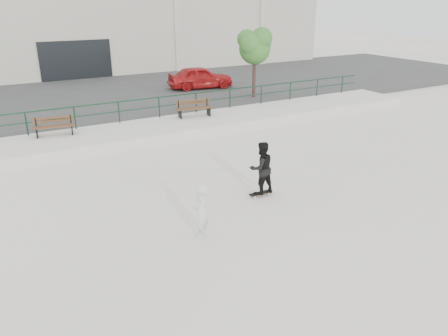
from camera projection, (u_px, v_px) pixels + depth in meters
ground at (271, 223)px, 12.38m from camera, size 120.00×120.00×0.00m
ledge at (150, 132)px, 19.97m from camera, size 30.00×3.00×0.50m
parking_strip at (101, 98)px, 26.84m from camera, size 60.00×14.00×0.50m
railing at (139, 105)px, 20.66m from camera, size 28.00×0.06×1.03m
commercial_building at (51, 16)px, 36.59m from camera, size 44.20×16.33×8.00m
bench_left at (54, 126)px, 18.51m from camera, size 1.74×0.76×0.78m
bench_right at (194, 108)px, 21.46m from camera, size 1.82×0.79×0.81m
tree at (255, 45)px, 24.83m from camera, size 2.23×1.98×3.97m
red_car at (200, 77)px, 28.09m from camera, size 4.37×2.36×1.41m
skateboard at (260, 193)px, 14.10m from camera, size 0.78×0.23×0.09m
standing_skater at (261, 168)px, 13.78m from camera, size 0.85×0.67×1.72m
seated_skater at (201, 211)px, 11.39m from camera, size 0.66×0.61×1.52m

